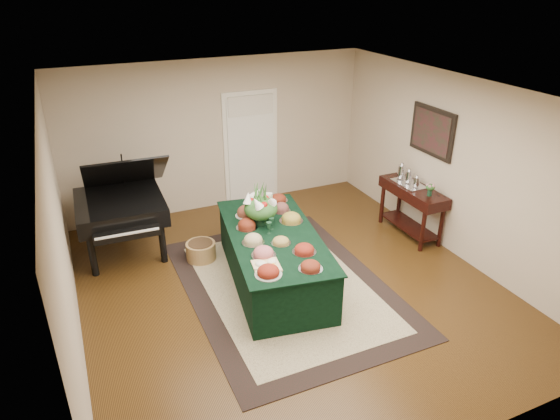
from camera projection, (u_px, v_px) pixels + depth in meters
name	position (u px, v px, depth m)	size (l,w,h in m)	color
ground	(289.00, 285.00, 7.03)	(6.00, 6.00, 0.00)	black
area_rug	(286.00, 286.00, 7.00)	(2.63, 3.69, 0.01)	black
kitchen_doorway	(251.00, 149.00, 9.25)	(1.05, 0.07, 2.10)	white
buffet_table	(273.00, 257.00, 6.99)	(1.57, 2.67, 0.75)	black
food_platters	(272.00, 230.00, 6.82)	(1.28, 2.28, 0.13)	#A3ACA3
cutting_board	(266.00, 263.00, 6.07)	(0.37, 0.37, 0.10)	tan
green_goblets	(270.00, 226.00, 6.85)	(0.16, 0.18, 0.18)	#143320
floral_centerpiece	(261.00, 204.00, 7.00)	(0.50, 0.50, 0.50)	#143320
grand_piano	(121.00, 206.00, 7.55)	(1.44, 1.60, 1.61)	black
wicker_basket	(201.00, 251.00, 7.61)	(0.45, 0.45, 0.28)	olive
mahogany_sideboard	(412.00, 198.00, 8.14)	(0.45, 1.29, 0.86)	black
tea_service	(408.00, 177.00, 8.14)	(0.34, 0.58, 0.30)	silver
pink_bouquet	(430.00, 187.00, 7.68)	(0.16, 0.16, 0.21)	#143320
wall_painting	(432.00, 132.00, 7.75)	(0.05, 0.95, 0.75)	black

